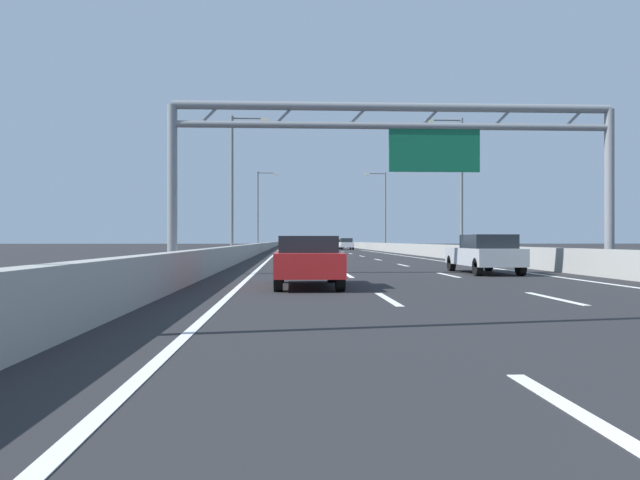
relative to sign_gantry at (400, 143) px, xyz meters
The scene contains 52 objects.
ground_plane 77.78m from the sign_gantry, 90.14° to the left, with size 260.00×260.00×0.00m, color #262628.
lane_dash_left_0 19.59m from the sign_gantry, 96.03° to the right, with size 0.16×3.00×0.01m, color white.
lane_dash_left_1 11.18m from the sign_gantry, 101.41° to the right, with size 0.16×3.00×0.01m, color white.
lane_dash_left_2 5.32m from the sign_gantry, 156.29° to the right, with size 0.16×3.00×0.01m, color white.
lane_dash_left_3 9.67m from the sign_gantry, 103.78° to the left, with size 0.16×3.00×0.01m, color white.
lane_dash_left_4 17.91m from the sign_gantry, 96.64° to the left, with size 0.16×3.00×0.01m, color white.
lane_dash_left_5 26.65m from the sign_gantry, 94.36° to the left, with size 0.16×3.00×0.01m, color white.
lane_dash_left_6 35.51m from the sign_gantry, 93.25° to the left, with size 0.16×3.00×0.01m, color white.
lane_dash_left_7 44.44m from the sign_gantry, 92.59° to the left, with size 0.16×3.00×0.01m, color white.
lane_dash_left_8 53.38m from the sign_gantry, 92.15° to the left, with size 0.16×3.00×0.01m, color white.
lane_dash_left_9 62.35m from the sign_gantry, 91.84° to the left, with size 0.16×3.00×0.01m, color white.
lane_dash_left_10 71.32m from the sign_gantry, 91.60° to the left, with size 0.16×3.00×0.01m, color white.
lane_dash_left_11 80.30m from the sign_gantry, 91.42° to the left, with size 0.16×3.00×0.01m, color white.
lane_dash_left_12 89.28m from the sign_gantry, 91.28° to the left, with size 0.16×3.00×0.01m, color white.
lane_dash_left_13 98.26m from the sign_gantry, 91.16° to the left, with size 0.16×3.00×0.01m, color white.
lane_dash_left_14 107.25m from the sign_gantry, 91.07° to the left, with size 0.16×3.00×0.01m, color white.
lane_dash_left_15 116.24m from the sign_gantry, 90.98° to the left, with size 0.16×3.00×0.01m, color white.
lane_dash_left_16 125.23m from the sign_gantry, 90.91° to the left, with size 0.16×3.00×0.01m, color white.
lane_dash_left_17 134.23m from the sign_gantry, 90.85° to the left, with size 0.16×3.00×0.01m, color white.
lane_dash_right_1 11.12m from the sign_gantry, 80.76° to the right, with size 0.16×3.00×0.01m, color white.
lane_dash_right_2 5.18m from the sign_gantry, 28.57° to the right, with size 0.16×3.00×0.01m, color white.
lane_dash_right_3 9.60m from the sign_gantry, 78.81° to the left, with size 0.16×3.00×0.01m, color white.
lane_dash_right_4 17.87m from the sign_gantry, 84.64° to the left, with size 0.16×3.00×0.01m, color white.
lane_dash_right_5 26.62m from the sign_gantry, 86.48° to the left, with size 0.16×3.00×0.01m, color white.
lane_dash_right_6 35.49m from the sign_gantry, 87.38° to the left, with size 0.16×3.00×0.01m, color white.
lane_dash_right_7 44.42m from the sign_gantry, 87.91° to the left, with size 0.16×3.00×0.01m, color white.
lane_dash_right_8 53.37m from the sign_gantry, 88.27° to the left, with size 0.16×3.00×0.01m, color white.
lane_dash_right_9 62.33m from the sign_gantry, 88.52° to the left, with size 0.16×3.00×0.01m, color white.
lane_dash_right_10 71.31m from the sign_gantry, 88.71° to the left, with size 0.16×3.00×0.01m, color white.
lane_dash_right_11 80.29m from the sign_gantry, 88.85° to the left, with size 0.16×3.00×0.01m, color white.
lane_dash_right_12 89.27m from the sign_gantry, 88.97° to the left, with size 0.16×3.00×0.01m, color white.
lane_dash_right_13 98.26m from the sign_gantry, 89.06° to the left, with size 0.16×3.00×0.01m, color white.
lane_dash_right_14 107.25m from the sign_gantry, 89.14° to the left, with size 0.16×3.00×0.01m, color white.
lane_dash_right_15 116.24m from the sign_gantry, 89.21° to the left, with size 0.16×3.00×0.01m, color white.
lane_dash_right_16 125.23m from the sign_gantry, 89.26° to the left, with size 0.16×3.00×0.01m, color white.
lane_dash_right_17 134.22m from the sign_gantry, 89.31° to the left, with size 0.16×3.00×0.01m, color white.
edge_line_left 66.03m from the sign_gantry, 94.74° to the left, with size 0.16×176.00×0.01m, color white.
edge_line_right 66.00m from the sign_gantry, 85.59° to the left, with size 0.16×176.00×0.01m, color white.
barrier_left 88.02m from the sign_gantry, 94.63° to the left, with size 0.45×220.00×0.95m.
barrier_right 87.99m from the sign_gantry, 85.62° to the left, with size 0.45×220.00×0.95m.
sign_gantry is the anchor object (origin of this frame).
streetlamp_left_mid 20.18m from the sign_gantry, 112.31° to the left, with size 2.58×0.28×9.50m.
streetlamp_right_mid 20.04m from the sign_gantry, 68.71° to the left, with size 2.58×0.28×9.50m.
streetlamp_left_far 52.96m from the sign_gantry, 98.31° to the left, with size 2.58×0.28×9.50m.
streetlamp_right_far 52.91m from the sign_gantry, 82.10° to the left, with size 2.58×0.28×9.50m.
white_car 60.70m from the sign_gantry, 86.70° to the left, with size 1.72×4.57×1.53m.
red_car 8.22m from the sign_gantry, 120.44° to the right, with size 1.74×4.37×1.37m.
blue_car 76.43m from the sign_gantry, 92.84° to the left, with size 1.80×4.63×1.40m.
yellow_car 74.97m from the sign_gantry, 87.35° to the left, with size 1.75×4.17×1.39m.
silver_car 5.26m from the sign_gantry, ahead, with size 1.76×4.68×1.47m.
orange_car 99.82m from the sign_gantry, 90.25° to the left, with size 1.70×4.32×1.43m.
black_car 38.11m from the sign_gantry, 96.03° to the left, with size 1.78×4.27×1.45m.
Camera 1 is at (-3.89, -0.72, 1.26)m, focal length 35.26 mm.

